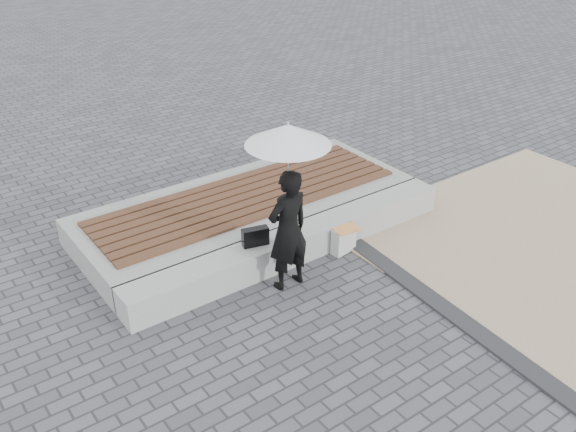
# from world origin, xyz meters

# --- Properties ---
(ground) EXTENTS (80.00, 80.00, 0.00)m
(ground) POSITION_xyz_m (0.00, 0.00, 0.00)
(ground) COLOR #4E4E53
(ground) RESTS_ON ground
(terrazzo_zone) EXTENTS (5.00, 5.00, 0.02)m
(terrazzo_zone) POSITION_xyz_m (3.20, -0.50, 0.01)
(terrazzo_zone) COLOR tan
(terrazzo_zone) RESTS_ON ground
(edging_band) EXTENTS (0.61, 5.20, 0.04)m
(edging_band) POSITION_xyz_m (0.75, -0.50, 0.02)
(edging_band) COLOR #29292B
(edging_band) RESTS_ON ground
(seating_ledge) EXTENTS (5.00, 0.45, 0.40)m
(seating_ledge) POSITION_xyz_m (0.00, 1.60, 0.20)
(seating_ledge) COLOR #9B9B96
(seating_ledge) RESTS_ON ground
(timber_platform) EXTENTS (5.00, 2.00, 0.40)m
(timber_platform) POSITION_xyz_m (0.00, 2.80, 0.20)
(timber_platform) COLOR gray
(timber_platform) RESTS_ON ground
(timber_decking) EXTENTS (4.60, 1.40, 0.04)m
(timber_decking) POSITION_xyz_m (0.00, 2.80, 0.42)
(timber_decking) COLOR brown
(timber_decking) RESTS_ON timber_platform
(woman) EXTENTS (0.60, 0.41, 1.60)m
(woman) POSITION_xyz_m (-0.47, 1.12, 0.80)
(woman) COLOR black
(woman) RESTS_ON ground
(parasol) EXTENTS (1.00, 1.00, 1.27)m
(parasol) POSITION_xyz_m (-0.47, 1.12, 2.05)
(parasol) COLOR #AAAAAF
(parasol) RESTS_ON ground
(handbag) EXTENTS (0.36, 0.20, 0.24)m
(handbag) POSITION_xyz_m (-0.62, 1.62, 0.52)
(handbag) COLOR black
(handbag) RESTS_ON seating_ledge
(canvas_tote) EXTENTS (0.38, 0.20, 0.38)m
(canvas_tote) POSITION_xyz_m (0.61, 1.31, 0.19)
(canvas_tote) COLOR silver
(canvas_tote) RESTS_ON ground
(magazine) EXTENTS (0.38, 0.30, 0.01)m
(magazine) POSITION_xyz_m (0.61, 1.26, 0.39)
(magazine) COLOR #CA423C
(magazine) RESTS_ON canvas_tote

